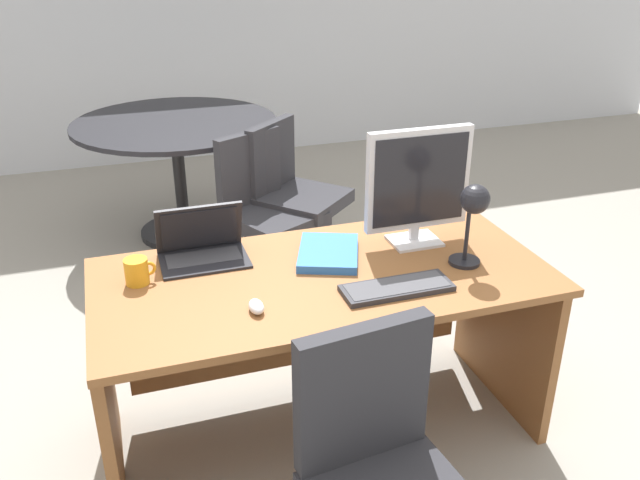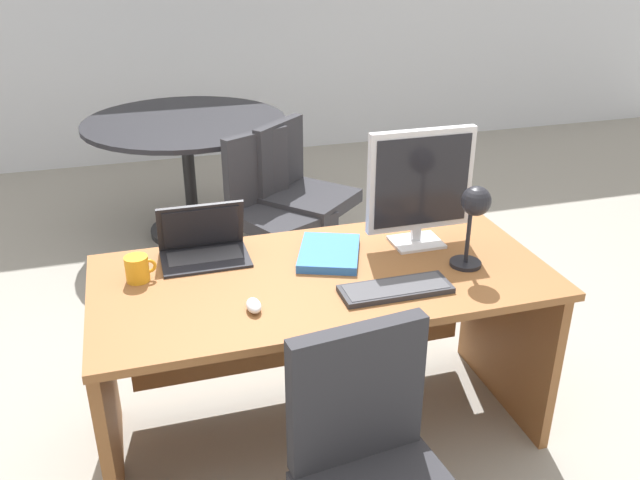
% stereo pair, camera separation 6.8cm
% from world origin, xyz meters
% --- Properties ---
extents(ground, '(12.00, 12.00, 0.00)m').
position_xyz_m(ground, '(0.00, 1.50, 0.00)').
color(ground, gray).
extents(desk, '(1.69, 0.81, 0.75)m').
position_xyz_m(desk, '(0.00, 0.05, 0.52)').
color(desk, brown).
rests_on(desk, ground).
extents(monitor, '(0.43, 0.16, 0.48)m').
position_xyz_m(monitor, '(0.44, 0.14, 1.01)').
color(monitor, silver).
rests_on(monitor, desk).
extents(laptop, '(0.33, 0.23, 0.22)m').
position_xyz_m(laptop, '(-0.41, 0.28, 0.81)').
color(laptop, black).
rests_on(laptop, desk).
extents(keyboard, '(0.40, 0.14, 0.02)m').
position_xyz_m(keyboard, '(0.21, -0.20, 0.76)').
color(keyboard, '#2D2D33').
rests_on(keyboard, desk).
extents(mouse, '(0.05, 0.09, 0.04)m').
position_xyz_m(mouse, '(-0.30, -0.19, 0.77)').
color(mouse, silver).
rests_on(mouse, desk).
extents(desk_lamp, '(0.12, 0.14, 0.33)m').
position_xyz_m(desk_lamp, '(0.54, -0.11, 0.98)').
color(desk_lamp, black).
rests_on(desk_lamp, desk).
extents(book, '(0.32, 0.37, 0.03)m').
position_xyz_m(book, '(0.06, 0.13, 0.76)').
color(book, blue).
rests_on(book, desk).
extents(coffee_mug, '(0.11, 0.09, 0.10)m').
position_xyz_m(coffee_mug, '(-0.66, 0.14, 0.80)').
color(coffee_mug, orange).
rests_on(coffee_mug, desk).
extents(meeting_table, '(1.30, 1.30, 0.79)m').
position_xyz_m(meeting_table, '(-0.28, 2.17, 0.60)').
color(meeting_table, black).
rests_on(meeting_table, ground).
extents(meeting_chair_near, '(0.62, 0.63, 0.86)m').
position_xyz_m(meeting_chair_near, '(0.12, 1.38, 0.35)').
color(meeting_chair_near, black).
rests_on(meeting_chair_near, ground).
extents(meeting_chair_far, '(0.65, 0.66, 0.88)m').
position_xyz_m(meeting_chair_far, '(0.32, 1.51, 0.37)').
color(meeting_chair_far, black).
rests_on(meeting_chair_far, ground).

